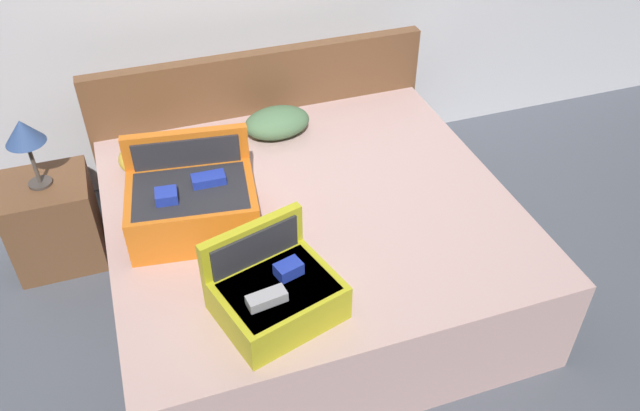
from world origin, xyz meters
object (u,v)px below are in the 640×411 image
at_px(hard_case_large, 192,203).
at_px(pillow_near_headboard, 156,154).
at_px(bed, 311,246).
at_px(nightstand, 54,222).
at_px(pillow_center_head, 277,123).
at_px(table_lamp, 24,135).
at_px(hard_case_medium, 275,293).

relative_size(hard_case_large, pillow_near_headboard, 1.64).
bearing_deg(bed, nightstand, 152.53).
xyz_separation_m(bed, hard_case_large, (-0.55, 0.03, 0.40)).
distance_m(bed, pillow_center_head, 0.73).
height_order(hard_case_large, table_lamp, hard_case_large).
bearing_deg(nightstand, hard_case_medium, -53.97).
bearing_deg(pillow_center_head, nightstand, -179.85).
bearing_deg(nightstand, table_lamp, 0.00).
bearing_deg(hard_case_medium, hard_case_large, 92.63).
distance_m(hard_case_medium, pillow_near_headboard, 1.16).
relative_size(hard_case_large, table_lamp, 1.64).
height_order(hard_case_medium, table_lamp, table_lamp).
xyz_separation_m(hard_case_medium, pillow_center_head, (0.36, 1.23, -0.03)).
relative_size(bed, nightstand, 3.79).
bearing_deg(bed, pillow_center_head, 88.40).
bearing_deg(hard_case_large, pillow_center_head, 55.20).
distance_m(pillow_near_headboard, table_lamp, 0.62).
bearing_deg(pillow_near_headboard, bed, -39.49).
height_order(bed, hard_case_medium, hard_case_medium).
bearing_deg(pillow_center_head, hard_case_large, -132.53).
height_order(pillow_center_head, nightstand, pillow_center_head).
bearing_deg(hard_case_medium, pillow_near_headboard, 89.31).
xyz_separation_m(bed, table_lamp, (-1.23, 0.64, 0.53)).
xyz_separation_m(hard_case_large, table_lamp, (-0.68, 0.61, 0.13)).
distance_m(hard_case_large, pillow_center_head, 0.84).
bearing_deg(table_lamp, pillow_near_headboard, -10.26).
distance_m(hard_case_large, table_lamp, 0.93).
bearing_deg(table_lamp, pillow_center_head, 0.15).
height_order(pillow_center_head, table_lamp, table_lamp).
distance_m(hard_case_medium, nightstand, 1.57).
relative_size(nightstand, table_lamp, 1.34).
xyz_separation_m(pillow_near_headboard, pillow_center_head, (0.67, 0.11, -0.01)).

